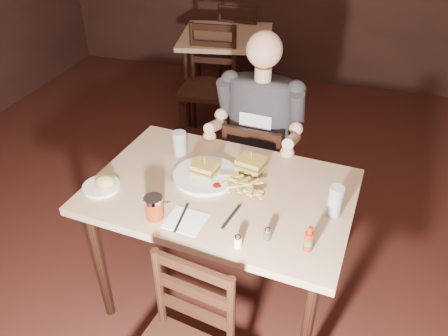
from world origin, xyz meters
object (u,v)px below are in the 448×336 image
(syrup_dispenser, at_px, (154,207))
(bg_chair_far, at_px, (242,48))
(glass_left, at_px, (180,143))
(chair_far, at_px, (258,175))
(side_plate, at_px, (102,187))
(dinner_plate, at_px, (206,176))
(bg_table, at_px, (227,44))
(hot_sauce, at_px, (309,239))
(main_table, at_px, (221,202))
(diner, at_px, (259,113))
(bg_chair_near, at_px, (208,89))
(glass_right, at_px, (335,201))

(syrup_dispenser, bearing_deg, bg_chair_far, 102.86)
(bg_chair_far, relative_size, glass_left, 7.31)
(bg_chair_far, bearing_deg, chair_far, 107.05)
(glass_left, distance_m, side_plate, 0.46)
(glass_left, bearing_deg, dinner_plate, -40.07)
(chair_far, height_order, bg_chair_far, bg_chair_far)
(bg_table, bearing_deg, syrup_dispenser, -80.67)
(bg_chair_far, height_order, hot_sauce, bg_chair_far)
(main_table, height_order, side_plate, side_plate)
(main_table, xyz_separation_m, diner, (0.04, 0.59, 0.19))
(glass_left, relative_size, side_plate, 0.76)
(syrup_dispenser, bearing_deg, bg_chair_near, 107.17)
(glass_left, bearing_deg, diner, 48.26)
(chair_far, bearing_deg, bg_chair_far, -67.77)
(diner, relative_size, hot_sauce, 7.64)
(bg_table, distance_m, diner, 1.73)
(bg_chair_far, xyz_separation_m, side_plate, (0.08, -2.89, 0.31))
(main_table, height_order, bg_chair_far, bg_chair_far)
(side_plate, bearing_deg, main_table, 16.97)
(bg_table, xyz_separation_m, bg_chair_far, (-0.00, 0.55, -0.21))
(bg_chair_near, bearing_deg, glass_right, -60.79)
(bg_chair_far, xyz_separation_m, glass_right, (1.13, -2.77, 0.38))
(bg_table, relative_size, syrup_dispenser, 8.91)
(side_plate, bearing_deg, syrup_dispenser, -19.57)
(glass_left, bearing_deg, bg_chair_near, 102.99)
(main_table, relative_size, diner, 1.44)
(bg_chair_near, xyz_separation_m, syrup_dispenser, (0.40, -1.91, 0.34))
(bg_chair_near, distance_m, hot_sauce, 2.21)
(diner, height_order, hot_sauce, diner)
(bg_chair_near, distance_m, side_plate, 1.82)
(diner, xyz_separation_m, dinner_plate, (-0.14, -0.53, -0.10))
(main_table, bearing_deg, diner, 85.90)
(glass_right, height_order, hot_sauce, glass_right)
(bg_chair_near, height_order, hot_sauce, bg_chair_near)
(diner, xyz_separation_m, side_plate, (-0.57, -0.75, -0.10))
(chair_far, xyz_separation_m, bg_chair_far, (-0.66, 2.09, 0.05))
(chair_far, bearing_deg, bg_chair_near, -51.64)
(chair_far, xyz_separation_m, syrup_dispenser, (-0.26, -0.91, 0.40))
(main_table, relative_size, syrup_dispenser, 12.17)
(diner, distance_m, dinner_plate, 0.56)
(diner, relative_size, syrup_dispenser, 8.48)
(bg_chair_near, bearing_deg, hot_sauce, -66.03)
(hot_sauce, xyz_separation_m, syrup_dispenser, (-0.65, 0.01, -0.01))
(bg_chair_near, xyz_separation_m, side_plate, (0.08, -1.79, 0.30))
(glass_left, bearing_deg, side_plate, -122.28)
(bg_chair_far, bearing_deg, glass_left, 96.93)
(glass_right, xyz_separation_m, syrup_dispenser, (-0.73, -0.24, -0.02))
(dinner_plate, xyz_separation_m, syrup_dispenser, (-0.12, -0.33, 0.04))
(bg_chair_far, height_order, dinner_plate, bg_chair_far)
(side_plate, bearing_deg, chair_far, 54.20)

